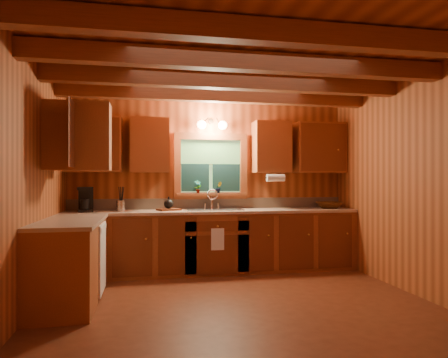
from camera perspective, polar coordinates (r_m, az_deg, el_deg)
room at (r=4.34m, az=1.99°, el=-0.63°), size 4.20×4.20×4.20m
ceiling_beams at (r=4.49m, az=1.99°, el=14.74°), size 4.20×2.54×0.18m
base_cabinets at (r=5.61m, az=-5.98°, el=-9.45°), size 4.20×2.22×0.86m
countertop at (r=5.56m, az=-5.84°, el=-4.86°), size 4.20×2.24×0.04m
backsplash at (r=6.20m, az=-1.89°, el=-3.45°), size 4.20×0.02×0.16m
dishwasher_panel at (r=5.02m, az=-16.74°, el=-10.55°), size 0.02×0.60×0.80m
upper_cabinets at (r=5.69m, az=-6.81°, el=4.93°), size 4.19×1.77×0.78m
window at (r=6.18m, az=-1.87°, el=1.63°), size 1.12×0.08×1.00m
window_sill at (r=6.13m, az=-1.80°, el=-2.17°), size 1.06×0.14×0.04m
wall_sconce at (r=6.11m, az=-1.69°, el=7.64°), size 0.45×0.21×0.17m
paper_towel_roll at (r=6.06m, az=7.26°, el=0.17°), size 0.27×0.11×0.11m
dish_towel at (r=5.64m, az=-0.90°, el=-8.48°), size 0.18×0.01×0.30m
sink at (r=5.93m, az=-1.47°, el=-4.80°), size 0.82×0.48×0.43m
coffee_maker at (r=5.89m, az=-18.94°, el=-2.75°), size 0.19×0.25×0.34m
utensil_crock at (r=5.87m, az=-14.34°, el=-3.59°), size 0.12×0.12×0.34m
cutting_board at (r=5.87m, az=-7.80°, el=-4.28°), size 0.37×0.32×0.03m
teakettle at (r=5.86m, az=-7.80°, el=-3.48°), size 0.13×0.13×0.17m
wicker_basket at (r=6.46m, az=14.57°, el=-3.58°), size 0.50×0.50×0.10m
potted_plant_left at (r=6.09m, az=-3.71°, el=-1.07°), size 0.12×0.10×0.20m
potted_plant_right at (r=6.12m, az=-0.76°, el=-1.18°), size 0.10×0.09×0.17m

